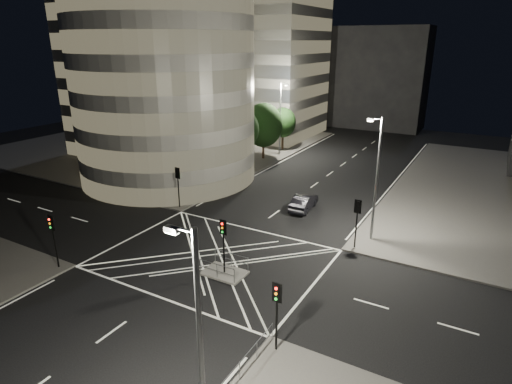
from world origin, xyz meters
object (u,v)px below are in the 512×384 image
Objects in this scene: traffic_signal_nr at (277,304)px; sedan at (304,202)px; street_lamp_left_far at (280,117)px; street_lamp_right_far at (376,176)px; street_lamp_right_near at (199,350)px; street_lamp_left_near at (204,142)px; traffic_signal_nl at (53,232)px; traffic_signal_island at (223,236)px; traffic_signal_fl at (178,180)px; traffic_signal_fr at (357,215)px; central_island at (224,273)px.

sedan is (-6.89, 19.36, -2.16)m from traffic_signal_nr.
sedan is at bearing -56.96° from street_lamp_left_far.
street_lamp_right_near is at bearing -90.00° from street_lamp_right_far.
street_lamp_left_near is (-18.24, 18.80, 2.63)m from traffic_signal_nr.
traffic_signal_island is at bearing 26.14° from traffic_signal_nl.
sedan is (11.34, -17.44, -4.79)m from street_lamp_left_far.
street_lamp_left_near is 1.00× the size of street_lamp_left_far.
traffic_signal_fl is at bearing 23.54° from sedan.
street_lamp_left_far is at bearing 91.57° from traffic_signal_fl.
traffic_signal_nr is (17.60, 0.00, 0.00)m from traffic_signal_nl.
street_lamp_left_far is 2.19× the size of sedan.
traffic_signal_fr is at bearing 37.69° from traffic_signal_nl.
traffic_signal_fl reaches higher than central_island.
traffic_signal_island is (-6.80, 5.30, 0.00)m from traffic_signal_nr.
street_lamp_left_near is 1.00× the size of street_lamp_right_far.
traffic_signal_fl and traffic_signal_nr have the same top height.
traffic_signal_nr is (0.00, -13.60, 0.00)m from traffic_signal_fr.
street_lamp_left_near is 32.13m from street_lamp_right_near.
traffic_signal_island is at bearing 0.00° from central_island.
traffic_signal_nl is 0.87× the size of sedan.
traffic_signal_fl is 1.00× the size of traffic_signal_nl.
traffic_signal_nl is at bearing -153.86° from traffic_signal_island.
street_lamp_left_near is 19.11m from street_lamp_right_far.
street_lamp_left_far and street_lamp_right_far have the same top height.
street_lamp_left_far is at bearing 109.95° from central_island.
traffic_signal_island is (0.00, 0.00, 2.84)m from central_island.
traffic_signal_nl is at bearing -90.00° from traffic_signal_fl.
sedan is at bearing 28.26° from traffic_signal_fl.
traffic_signal_fl is 5.86m from street_lamp_left_near.
traffic_signal_nl is 1.00× the size of traffic_signal_fr.
traffic_signal_island is (10.80, 5.30, 0.00)m from traffic_signal_nl.
traffic_signal_fl is 22.24m from traffic_signal_nr.
traffic_signal_nl is at bearing -89.01° from street_lamp_left_far.
traffic_signal_fr is at bearing -51.83° from street_lamp_left_far.
street_lamp_left_far reaches higher than traffic_signal_island.
traffic_signal_fl is 13.62m from traffic_signal_island.
traffic_signal_island is 17.89m from street_lamp_left_near.
street_lamp_left_far reaches higher than central_island.
street_lamp_right_far is (18.24, 2.20, 2.63)m from traffic_signal_fl.
traffic_signal_fl is at bearing -83.03° from street_lamp_left_near.
traffic_signal_fr and traffic_signal_nr have the same top height.
traffic_signal_nl is at bearing 180.00° from traffic_signal_nr.
central_island is at bearing 142.07° from traffic_signal_nr.
traffic_signal_nr is (17.60, -13.60, 0.00)m from traffic_signal_fl.
street_lamp_right_far is (7.44, 10.50, 5.47)m from central_island.
street_lamp_right_far is at bearing 90.00° from street_lamp_right_near.
central_island is at bearing -129.33° from traffic_signal_fr.
street_lamp_left_far is 1.00× the size of street_lamp_right_far.
traffic_signal_fl and traffic_signal_nl have the same top height.
traffic_signal_fr is at bearing 91.75° from street_lamp_right_near.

